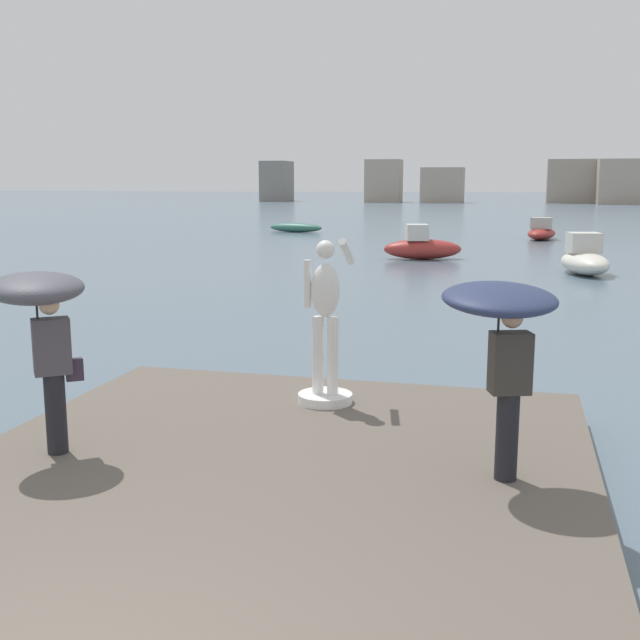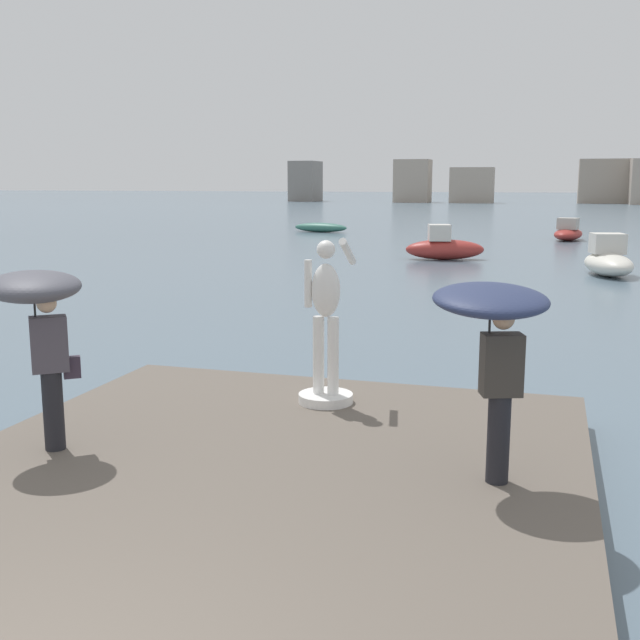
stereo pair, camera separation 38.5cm
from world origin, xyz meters
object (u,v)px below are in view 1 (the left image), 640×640
(onlooker_right, at_px, (502,323))
(boat_far, at_px, (541,232))
(boat_leftward, at_px, (296,228))
(boat_rightward, at_px, (422,247))
(onlooker_left, at_px, (41,311))
(statue_white_figure, at_px, (325,335))
(boat_near, at_px, (585,260))

(onlooker_right, xyz_separation_m, boat_far, (1.43, 38.50, -1.52))
(boat_leftward, height_order, boat_rightward, boat_rightward)
(onlooker_left, relative_size, boat_leftward, 0.52)
(statue_white_figure, height_order, onlooker_left, statue_white_figure)
(onlooker_right, relative_size, boat_near, 0.56)
(onlooker_right, relative_size, boat_far, 0.57)
(statue_white_figure, relative_size, boat_rightward, 0.62)
(statue_white_figure, height_order, boat_near, statue_white_figure)
(onlooker_right, distance_m, boat_leftward, 43.68)
(statue_white_figure, relative_size, onlooker_left, 1.10)
(onlooker_right, height_order, boat_far, onlooker_right)
(statue_white_figure, bearing_deg, boat_near, 76.24)
(boat_near, bearing_deg, statue_white_figure, -103.76)
(boat_rightward, bearing_deg, onlooker_left, -91.88)
(boat_rightward, bearing_deg, boat_near, -32.09)
(statue_white_figure, bearing_deg, onlooker_left, -132.84)
(onlooker_right, bearing_deg, boat_far, 87.87)
(boat_rightward, bearing_deg, boat_far, 67.72)
(onlooker_left, bearing_deg, statue_white_figure, 47.16)
(boat_near, height_order, boat_rightward, boat_rightward)
(boat_near, relative_size, boat_far, 1.01)
(statue_white_figure, distance_m, boat_near, 20.06)
(onlooker_left, relative_size, boat_rightward, 0.57)
(onlooker_left, xyz_separation_m, boat_far, (6.14, 38.97, -1.52))
(statue_white_figure, relative_size, onlooker_right, 1.11)
(boat_near, xyz_separation_m, boat_rightward, (-6.34, 3.97, 0.01))
(boat_near, height_order, boat_far, boat_near)
(onlooker_right, xyz_separation_m, boat_near, (2.49, 21.63, -1.44))
(onlooker_left, relative_size, boat_near, 0.57)
(statue_white_figure, distance_m, onlooker_left, 3.63)
(statue_white_figure, xyz_separation_m, onlooker_right, (2.28, -2.16, 0.65))
(boat_far, relative_size, boat_leftward, 0.90)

